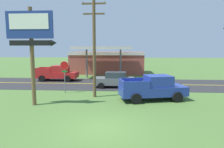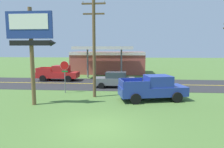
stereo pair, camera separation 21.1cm
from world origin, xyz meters
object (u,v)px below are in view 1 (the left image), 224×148
(gas_station, at_px, (107,62))
(motel_sign, at_px, (31,37))
(utility_pole, at_px, (94,45))
(stop_sign, at_px, (65,71))
(pickup_red_on_road, at_px, (58,73))
(pickup_blue_parked_on_lawn, at_px, (153,88))
(car_grey_mid_lane, at_px, (115,80))

(gas_station, bearing_deg, motel_sign, -99.53)
(utility_pole, bearing_deg, motel_sign, -143.52)
(utility_pole, bearing_deg, stop_sign, 156.23)
(gas_station, height_order, pickup_red_on_road, gas_station)
(pickup_blue_parked_on_lawn, height_order, pickup_red_on_road, same)
(car_grey_mid_lane, bearing_deg, stop_sign, -145.54)
(stop_sign, distance_m, pickup_red_on_road, 7.78)
(stop_sign, bearing_deg, pickup_red_on_road, 114.12)
(car_grey_mid_lane, bearing_deg, motel_sign, -126.47)
(gas_station, distance_m, car_grey_mid_lane, 12.95)
(pickup_blue_parked_on_lawn, bearing_deg, car_grey_mid_lane, 123.81)
(utility_pole, bearing_deg, pickup_blue_parked_on_lawn, -8.07)
(motel_sign, bearing_deg, stop_sign, 77.59)
(stop_sign, relative_size, pickup_red_on_road, 0.57)
(pickup_red_on_road, xyz_separation_m, car_grey_mid_lane, (7.57, -4.00, -0.13))
(pickup_blue_parked_on_lawn, bearing_deg, stop_sign, 165.64)
(pickup_red_on_road, bearing_deg, motel_sign, -78.79)
(motel_sign, relative_size, pickup_blue_parked_on_lawn, 1.25)
(utility_pole, distance_m, gas_station, 17.27)
(stop_sign, xyz_separation_m, gas_station, (2.43, 15.78, -0.08))
(stop_sign, xyz_separation_m, pickup_blue_parked_on_lawn, (7.78, -1.99, -1.06))
(motel_sign, distance_m, gas_station, 20.47)
(stop_sign, bearing_deg, motel_sign, -102.41)
(utility_pole, height_order, pickup_red_on_road, utility_pole)
(stop_sign, relative_size, pickup_blue_parked_on_lawn, 0.54)
(utility_pole, xyz_separation_m, gas_station, (-0.55, 17.09, -2.43))
(motel_sign, bearing_deg, pickup_red_on_road, 101.21)
(pickup_blue_parked_on_lawn, xyz_separation_m, pickup_red_on_road, (-10.93, 9.03, 0.00))
(car_grey_mid_lane, bearing_deg, pickup_blue_parked_on_lawn, -56.19)
(motel_sign, xyz_separation_m, utility_pole, (3.90, 2.88, -0.49))
(stop_sign, bearing_deg, gas_station, 81.25)
(pickup_blue_parked_on_lawn, relative_size, car_grey_mid_lane, 1.31)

